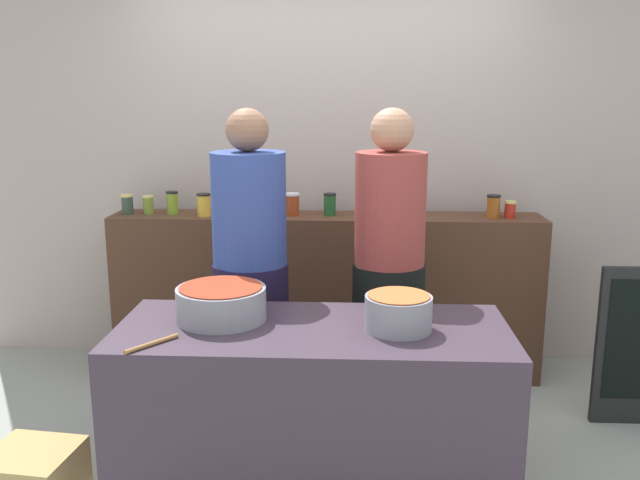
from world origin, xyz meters
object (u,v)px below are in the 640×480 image
Objects in this scene: preserve_jar_3 at (204,205)px; preserve_jar_7 at (493,206)px; preserve_jar_5 at (330,204)px; preserve_jar_6 at (367,206)px; cooking_pot_left at (221,303)px; wooden_spoon at (152,344)px; cook_with_tongs at (251,293)px; preserve_jar_0 at (127,204)px; preserve_jar_8 at (510,209)px; preserve_jar_2 at (172,203)px; cook_in_cap at (388,292)px; cooking_pot_center at (398,313)px; preserve_jar_4 at (293,204)px; bread_crate at (33,479)px; preserve_jar_1 at (148,205)px.

preserve_jar_3 and preserve_jar_7 have the same top height.
preserve_jar_7 is at bearing -1.63° from preserve_jar_5.
preserve_jar_6 is 0.31× the size of cooking_pot_left.
preserve_jar_3 is at bearing -176.48° from preserve_jar_6.
cook_with_tongs is (0.27, 0.84, -0.04)m from wooden_spoon.
preserve_jar_0 is 1.18× the size of preserve_jar_8.
preserve_jar_8 is at bearing -0.38° from preserve_jar_0.
preserve_jar_7 reaches higher than wooden_spoon.
preserve_jar_6 is at bearing 61.72° from wooden_spoon.
cook_in_cap reaches higher than preserve_jar_2.
wooden_spoon is (-0.89, -1.65, -0.29)m from preserve_jar_6.
preserve_jar_8 is at bearing -2.04° from preserve_jar_6.
preserve_jar_5 is 0.35× the size of cooking_pot_left.
cooking_pot_left is 0.78m from cooking_pot_center.
preserve_jar_5 is 0.91m from cook_in_cap.
preserve_jar_4 is at bearing 179.02° from preserve_jar_8.
bread_crate is at bearing -107.53° from preserve_jar_3.
cooking_pot_left reaches higher than bread_crate.
cook_with_tongs is (-0.72, 0.61, -0.11)m from cooking_pot_center.
preserve_jar_3 is 1.62m from wooden_spoon.
preserve_jar_2 reaches higher than preserve_jar_3.
preserve_jar_1 is 1.74m from wooden_spoon.
preserve_jar_1 is at bearing 133.88° from cook_with_tongs.
cook_with_tongs reaches higher than bread_crate.
preserve_jar_4 reaches higher than preserve_jar_8.
preserve_jar_4 is 0.23m from preserve_jar_5.
wooden_spoon is (-0.99, -0.24, -0.07)m from cooking_pot_center.
preserve_jar_1 is at bearing 106.88° from wooden_spoon.
preserve_jar_0 is at bearing -179.43° from preserve_jar_6.
preserve_jar_3 is at bearing -175.18° from preserve_jar_5.
preserve_jar_0 is 0.07× the size of cook_with_tongs.
preserve_jar_3 is 1.79m from preserve_jar_7.
preserve_jar_4 is at bearing 0.38° from preserve_jar_0.
cook_in_cap is at bearing 35.35° from cooking_pot_left.
preserve_jar_1 is at bearing 86.32° from bread_crate.
bread_crate is (-2.35, -1.51, -0.96)m from preserve_jar_8.
preserve_jar_6 is 1.43m from cooking_pot_center.
preserve_jar_1 is 1.15m from preserve_jar_5.
preserve_jar_0 is 0.50m from preserve_jar_3.
preserve_jar_5 is 0.24m from preserve_jar_6.
cooking_pot_left is (0.85, -1.30, -0.22)m from preserve_jar_0.
preserve_jar_0 is 1.01× the size of preserve_jar_6.
cooking_pot_center is at bearing -115.59° from preserve_jar_7.
preserve_jar_7 is 0.10m from preserve_jar_8.
preserve_jar_4 is 1.24m from preserve_jar_7.
cook_with_tongs is at bearing -100.61° from preserve_jar_4.
preserve_jar_7 is 2.89m from bread_crate.
preserve_jar_5 is at bearing 103.65° from cooking_pot_center.
preserve_jar_1 is at bearing 179.63° from preserve_jar_4.
preserve_jar_0 is 0.89× the size of preserve_jar_4.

